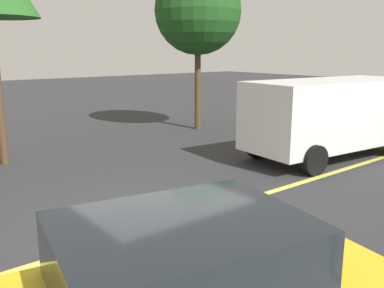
% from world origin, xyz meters
% --- Properties ---
extents(ground_plane, '(80.00, 80.00, 0.00)m').
position_xyz_m(ground_plane, '(0.00, 0.00, 0.00)').
color(ground_plane, '#2D2D30').
extents(lane_marking_centre, '(28.00, 0.16, 0.01)m').
position_xyz_m(lane_marking_centre, '(3.00, 0.00, 0.01)').
color(lane_marking_centre, '#E0D14C').
extents(white_van, '(5.38, 2.68, 2.20)m').
position_xyz_m(white_van, '(6.71, 1.03, 1.27)').
color(white_van, white).
rests_on(white_van, ground_plane).
extents(tree_left_verge, '(3.20, 3.20, 6.02)m').
position_xyz_m(tree_left_verge, '(6.67, 6.83, 4.40)').
color(tree_left_verge, '#513823').
rests_on(tree_left_verge, ground_plane).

